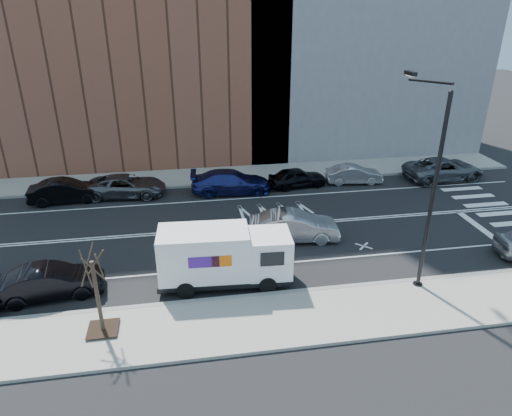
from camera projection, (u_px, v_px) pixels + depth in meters
name	position (u px, v px, depth m)	size (l,w,h in m)	color
ground	(246.00, 227.00, 26.89)	(120.00, 120.00, 0.00)	black
sidewalk_near	(277.00, 320.00, 18.95)	(44.00, 3.60, 0.15)	gray
sidewalk_far	(230.00, 175.00, 34.76)	(44.00, 3.60, 0.15)	gray
curb_near	(268.00, 295.00, 20.56)	(44.00, 0.25, 0.17)	gray
curb_far	(232.00, 183.00, 33.14)	(44.00, 0.25, 0.17)	gray
crosswalk	(492.00, 209.00, 29.26)	(3.00, 14.00, 0.01)	white
road_markings	(246.00, 227.00, 26.88)	(40.00, 8.60, 0.01)	white
bldg_brick	(113.00, 18.00, 35.17)	(26.00, 10.00, 22.00)	brown
streetlight	(429.00, 182.00, 19.62)	(0.44, 4.02, 9.34)	black
street_tree	(99.00, 304.00, 17.70)	(1.20, 1.20, 3.75)	black
fedex_van	(224.00, 256.00, 20.97)	(6.27, 2.47, 2.81)	black
far_parked_b	(66.00, 191.00, 30.04)	(1.62, 4.64, 1.53)	black
far_parked_c	(126.00, 186.00, 30.96)	(2.42, 5.25, 1.46)	#505259
far_parked_d	(231.00, 182.00, 31.47)	(2.23, 5.49, 1.59)	navy
far_parked_e	(297.00, 177.00, 32.53)	(1.64, 4.09, 1.39)	black
far_parked_f	(354.00, 174.00, 33.21)	(1.41, 4.04, 1.33)	#A7A6AB
far_parked_g	(444.00, 169.00, 33.84)	(2.70, 5.85, 1.63)	#575B60
driving_sedan	(294.00, 226.00, 25.20)	(1.72, 4.94, 1.63)	#ACADB1
near_parked_rear_a	(50.00, 282.00, 20.32)	(1.58, 4.54, 1.49)	black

